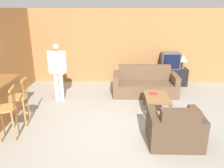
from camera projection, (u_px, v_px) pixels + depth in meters
The scene contains 12 objects.
ground_plane at pixel (119, 133), 4.74m from camera, with size 24.00×24.00×0.00m, color gray.
wall_back at pixel (119, 47), 7.76m from camera, with size 9.40×0.08×2.60m.
bar_chair_near at pixel (7, 112), 4.38m from camera, with size 0.48×0.48×1.11m.
bar_chair_mid at pixel (19, 100), 4.93m from camera, with size 0.45×0.45×1.11m.
couch_far at pixel (145, 85), 6.86m from camera, with size 1.97×0.87×0.88m.
armchair_near at pixel (175, 130), 4.28m from camera, with size 1.02×0.83×0.86m.
coffee_table at pixel (157, 98), 5.65m from camera, with size 0.61×0.98×0.44m.
tv_unit at pixel (169, 77), 7.73m from camera, with size 1.21×0.48×0.60m.
tv at pixel (170, 61), 7.54m from camera, with size 0.63×0.41×0.56m.
book_on_table at pixel (153, 94), 5.75m from camera, with size 0.19×0.14×0.03m.
table_lamp at pixel (183, 59), 7.51m from camera, with size 0.30×0.30×0.46m.
person_by_window at pixel (57, 69), 6.20m from camera, with size 0.54×0.21×1.67m.
Camera 1 is at (-0.05, -4.15, 2.55)m, focal length 35.00 mm.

